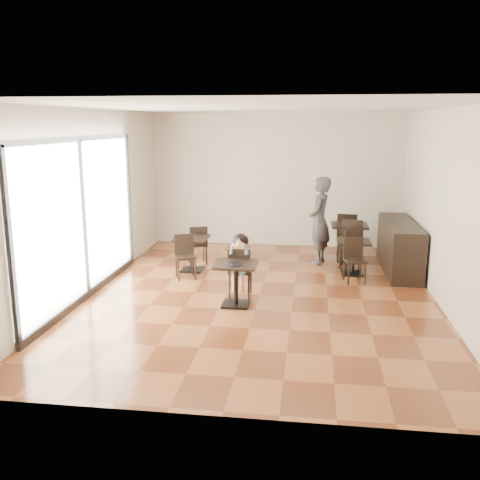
% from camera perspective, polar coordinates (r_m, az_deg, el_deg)
% --- Properties ---
extents(floor, '(6.00, 8.00, 0.01)m').
position_cam_1_polar(floor, '(9.43, 2.14, -5.89)').
color(floor, brown).
rests_on(floor, ground).
extents(ceiling, '(6.00, 8.00, 0.01)m').
position_cam_1_polar(ceiling, '(8.96, 2.31, 13.94)').
color(ceiling, silver).
rests_on(ceiling, floor).
extents(wall_back, '(6.00, 0.01, 3.20)m').
position_cam_1_polar(wall_back, '(13.01, 3.93, 6.39)').
color(wall_back, beige).
rests_on(wall_back, floor).
extents(wall_front, '(6.00, 0.01, 3.20)m').
position_cam_1_polar(wall_front, '(5.17, -2.06, -2.86)').
color(wall_front, beige).
rests_on(wall_front, floor).
extents(wall_left, '(0.01, 8.00, 3.20)m').
position_cam_1_polar(wall_left, '(9.80, -15.56, 3.99)').
color(wall_left, beige).
rests_on(wall_left, floor).
extents(wall_right, '(0.01, 8.00, 3.20)m').
position_cam_1_polar(wall_right, '(9.27, 21.04, 3.15)').
color(wall_right, beige).
rests_on(wall_right, floor).
extents(storefront_window, '(0.04, 4.50, 2.60)m').
position_cam_1_polar(storefront_window, '(9.37, -16.50, 2.32)').
color(storefront_window, white).
rests_on(storefront_window, floor).
extents(child_table, '(0.68, 0.68, 0.72)m').
position_cam_1_polar(child_table, '(8.80, -0.44, -4.77)').
color(child_table, black).
rests_on(child_table, floor).
extents(child_chair, '(0.39, 0.39, 0.87)m').
position_cam_1_polar(child_chair, '(9.30, 0.04, -3.35)').
color(child_chair, black).
rests_on(child_chair, floor).
extents(child, '(0.39, 0.54, 1.09)m').
position_cam_1_polar(child, '(9.27, 0.04, -2.68)').
color(child, slate).
rests_on(child, child_chair).
extents(plate, '(0.24, 0.24, 0.01)m').
position_cam_1_polar(plate, '(8.60, -0.54, -2.63)').
color(plate, black).
rests_on(plate, child_table).
extents(pizza_slice, '(0.25, 0.19, 0.06)m').
position_cam_1_polar(pizza_slice, '(8.99, -0.12, -0.54)').
color(pizza_slice, '#ECD679').
rests_on(pizza_slice, child).
extents(adult_patron, '(0.54, 0.74, 1.86)m').
position_cam_1_polar(adult_patron, '(11.43, 8.47, 2.05)').
color(adult_patron, '#3A393E').
rests_on(adult_patron, floor).
extents(cafe_table_mid, '(0.76, 0.76, 0.69)m').
position_cam_1_polar(cafe_table_mid, '(10.83, 11.95, -1.84)').
color(cafe_table_mid, black).
rests_on(cafe_table_mid, floor).
extents(cafe_table_left, '(0.86, 0.86, 0.70)m').
position_cam_1_polar(cafe_table_left, '(10.89, -5.16, -1.49)').
color(cafe_table_left, black).
rests_on(cafe_table_left, floor).
extents(cafe_table_back, '(0.87, 0.87, 0.81)m').
position_cam_1_polar(cafe_table_back, '(11.86, 11.52, -0.28)').
color(cafe_table_back, black).
rests_on(cafe_table_back, floor).
extents(chair_mid_a, '(0.44, 0.44, 0.83)m').
position_cam_1_polar(chair_mid_a, '(11.34, 11.78, -0.82)').
color(chair_mid_a, black).
rests_on(chair_mid_a, floor).
extents(chair_mid_b, '(0.44, 0.44, 0.83)m').
position_cam_1_polar(chair_mid_b, '(10.28, 12.18, -2.22)').
color(chair_mid_b, black).
rests_on(chair_mid_b, floor).
extents(chair_left_a, '(0.49, 0.49, 0.84)m').
position_cam_1_polar(chair_left_a, '(11.40, -4.56, -0.49)').
color(chair_left_a, black).
rests_on(chair_left_a, floor).
extents(chair_left_b, '(0.49, 0.49, 0.84)m').
position_cam_1_polar(chair_left_b, '(10.36, -5.84, -1.83)').
color(chair_left_b, black).
rests_on(chair_left_b, floor).
extents(chair_back_a, '(0.50, 0.50, 0.98)m').
position_cam_1_polar(chair_back_a, '(12.38, 11.38, 0.65)').
color(chair_back_a, black).
rests_on(chair_back_a, floor).
extents(chair_back_b, '(0.50, 0.50, 0.98)m').
position_cam_1_polar(chair_back_b, '(11.30, 11.71, -0.48)').
color(chair_back_b, black).
rests_on(chair_back_b, floor).
extents(service_counter, '(0.60, 2.40, 1.00)m').
position_cam_1_polar(service_counter, '(11.33, 16.64, -0.65)').
color(service_counter, black).
rests_on(service_counter, floor).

